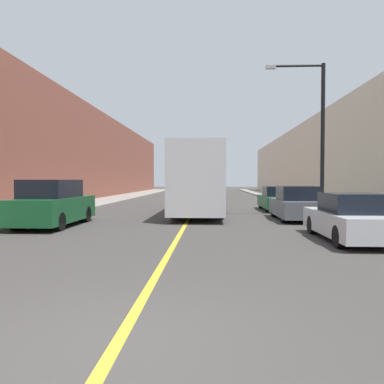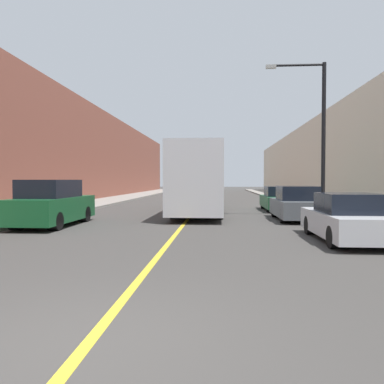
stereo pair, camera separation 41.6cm
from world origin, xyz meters
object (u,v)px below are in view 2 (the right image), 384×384
object	(u,v)px
car_right_mid	(296,205)
car_right_far	(279,200)
bus	(201,179)
street_lamp_right	(318,127)
car_right_near	(347,219)
parked_suv_left	(52,204)

from	to	relation	value
car_right_mid	car_right_far	world-z (taller)	car_right_mid
bus	street_lamp_right	xyz separation A→B (m)	(5.91, -2.60, 2.56)
car_right_mid	street_lamp_right	bearing A→B (deg)	49.54
bus	car_right_near	size ratio (longest dim) A/B	2.95
car_right_near	street_lamp_right	world-z (taller)	street_lamp_right
bus	parked_suv_left	size ratio (longest dim) A/B	2.72
parked_suv_left	car_right_near	bearing A→B (deg)	-16.19
bus	car_right_near	bearing A→B (deg)	-64.12
car_right_near	bus	bearing A→B (deg)	115.88
street_lamp_right	bus	bearing A→B (deg)	156.29
car_right_near	street_lamp_right	bearing A→B (deg)	82.17
bus	car_right_far	distance (m)	5.01
bus	car_right_mid	world-z (taller)	bus
street_lamp_right	car_right_far	bearing A→B (deg)	107.52
bus	street_lamp_right	distance (m)	6.95
parked_suv_left	street_lamp_right	distance (m)	12.86
car_right_mid	car_right_near	bearing A→B (deg)	-87.05
bus	car_right_far	bearing A→B (deg)	15.60
car_right_near	car_right_mid	xyz separation A→B (m)	(-0.30, 5.91, 0.04)
car_right_near	car_right_far	bearing A→B (deg)	91.03
parked_suv_left	car_right_far	world-z (taller)	parked_suv_left
parked_suv_left	car_right_mid	size ratio (longest dim) A/B	1.10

